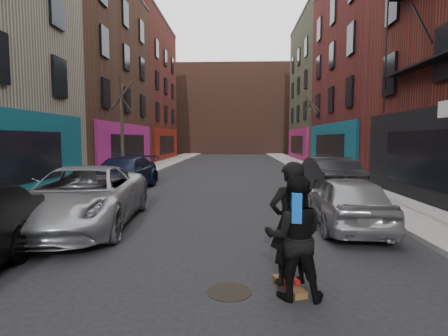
# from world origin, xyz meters

# --- Properties ---
(sidewalk_left) EXTENTS (2.50, 84.00, 0.13)m
(sidewalk_left) POSITION_xyz_m (-6.25, 30.00, 0.07)
(sidewalk_left) COLOR gray
(sidewalk_left) RESTS_ON ground
(sidewalk_right) EXTENTS (2.50, 84.00, 0.13)m
(sidewalk_right) POSITION_xyz_m (6.25, 30.00, 0.07)
(sidewalk_right) COLOR gray
(sidewalk_right) RESTS_ON ground
(building_far) EXTENTS (40.00, 10.00, 14.00)m
(building_far) POSITION_xyz_m (0.00, 56.00, 7.00)
(building_far) COLOR #47281E
(building_far) RESTS_ON ground
(tree_left_far) EXTENTS (2.00, 2.00, 6.50)m
(tree_left_far) POSITION_xyz_m (-6.20, 18.00, 3.38)
(tree_left_far) COLOR black
(tree_left_far) RESTS_ON sidewalk_left
(tree_right_far) EXTENTS (2.00, 2.00, 6.80)m
(tree_right_far) POSITION_xyz_m (6.20, 24.00, 3.53)
(tree_right_far) COLOR black
(tree_right_far) RESTS_ON sidewalk_right
(parked_left_far) EXTENTS (3.33, 6.17, 1.64)m
(parked_left_far) POSITION_xyz_m (-3.49, 6.55, 0.82)
(parked_left_far) COLOR #9A9DA2
(parked_left_far) RESTS_ON ground
(parked_left_end) EXTENTS (2.58, 5.54, 1.57)m
(parked_left_end) POSITION_xyz_m (-4.60, 13.16, 0.78)
(parked_left_end) COLOR black
(parked_left_end) RESTS_ON ground
(parked_right_far) EXTENTS (1.97, 4.35, 1.45)m
(parked_right_far) POSITION_xyz_m (3.71, 6.71, 0.72)
(parked_right_far) COLOR gray
(parked_right_far) RESTS_ON ground
(parked_right_end) EXTENTS (2.12, 5.03, 1.61)m
(parked_right_end) POSITION_xyz_m (4.60, 12.60, 0.81)
(parked_right_end) COLOR black
(parked_right_end) RESTS_ON ground
(skateboard) EXTENTS (0.48, 0.83, 0.10)m
(skateboard) POSITION_xyz_m (1.59, 2.71, 0.05)
(skateboard) COLOR brown
(skateboard) RESTS_ON ground
(skateboarder) EXTENTS (0.83, 0.68, 1.96)m
(skateboarder) POSITION_xyz_m (1.59, 2.71, 1.08)
(skateboarder) COLOR black
(skateboarder) RESTS_ON skateboard
(pedestrian) EXTENTS (0.95, 0.76, 1.86)m
(pedestrian) POSITION_xyz_m (1.61, 2.43, 0.94)
(pedestrian) COLOR black
(pedestrian) RESTS_ON ground
(manhole) EXTENTS (0.76, 0.76, 0.01)m
(manhole) POSITION_xyz_m (0.63, 2.56, 0.01)
(manhole) COLOR black
(manhole) RESTS_ON ground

